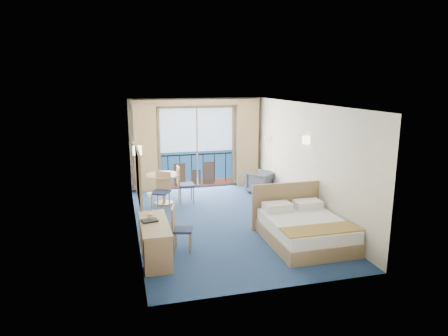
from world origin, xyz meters
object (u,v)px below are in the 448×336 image
Objects in this scene: floor_lamp at (267,150)px; round_table at (163,181)px; armchair at (261,182)px; table_chair_a at (183,182)px; bed at (304,229)px; desk at (157,247)px; table_chair_b at (162,188)px; desk_chair at (178,226)px; nightstand at (301,207)px.

floor_lamp is 1.80× the size of round_table.
table_chair_a reaches higher than armchair.
floor_lamp is at bearing 10.33° from round_table.
bed is 1.32× the size of desk.
armchair is (0.41, 3.68, 0.03)m from bed.
desk is 3.31m from table_chair_b.
armchair is at bearing 83.62° from bed.
floor_lamp is 4.86m from desk_chair.
desk is at bearing -65.88° from table_chair_b.
table_chair_b is (-3.18, -0.99, -0.68)m from floor_lamp.
floor_lamp is at bearing -77.02° from table_chair_a.
bed is at bearing -99.37° from floor_lamp.
armchair is at bearing 92.35° from nightstand.
floor_lamp is 1.86× the size of desk_chair.
armchair is at bearing -137.61° from floor_lamp.
nightstand is 0.68× the size of round_table.
table_chair_a is at bearing 66.44° from table_chair_b.
armchair is at bearing 46.43° from table_chair_b.
table_chair_a reaches higher than nightstand.
round_table is 0.44m from table_chair_b.
desk_chair is (-3.02, -0.98, 0.19)m from nightstand.
desk is at bearing -155.14° from nightstand.
floor_lamp is (0.23, 0.21, 0.90)m from armchair.
round_table is 0.90× the size of table_chair_a.
bed reaches higher than table_chair_b.
armchair is at bearing -80.77° from table_chair_a.
armchair is 0.47× the size of desk.
desk is 3.84m from table_chair_a.
bed is 3.85m from table_chair_a.
bed is 4.14m from round_table.
desk is at bearing 164.85° from table_chair_a.
armchair is at bearing -26.02° from desk_chair.
desk_chair is 3.07m from round_table.
bed is 3.70m from armchair.
nightstand is at bearing 24.86° from desk.
armchair is (-0.10, 2.44, 0.01)m from nightstand.
floor_lamp is 2.72m from table_chair_a.
floor_lamp is at bearing 48.91° from table_chair_b.
desk is (-3.49, -1.62, 0.08)m from nightstand.
armchair is 0.80× the size of desk_chair.
bed is at bearing 48.12° from armchair.
bed is 3.00m from desk.
floor_lamp is at bearing -26.48° from desk_chair.
table_chair_b is at bearing 15.26° from desk_chair.
floor_lamp is 1.68× the size of table_chair_b.
nightstand is 2.44m from armchair.
round_table is 0.51m from table_chair_a.
desk is at bearing 157.93° from desk_chair.
armchair is 2.90m from round_table.
floor_lamp reaches higher than desk.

